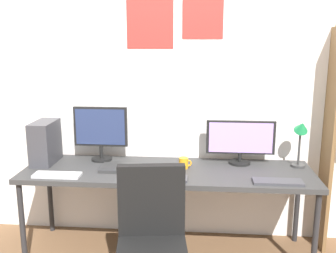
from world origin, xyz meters
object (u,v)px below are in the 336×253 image
(monitor_left, at_px, (101,130))
(keyboard_right, at_px, (278,182))
(keyboard_center, at_px, (165,178))
(computer_mouse, at_px, (137,177))
(desk, at_px, (167,175))
(monitor_right, at_px, (240,140))
(laptop_closed, at_px, (120,168))
(keyboard_left, at_px, (57,175))
(desk_lamp, at_px, (301,135))
(pc_tower, at_px, (45,142))
(coffee_mug, at_px, (184,163))

(monitor_left, distance_m, keyboard_right, 1.53)
(keyboard_center, distance_m, computer_mouse, 0.21)
(monitor_left, bearing_deg, computer_mouse, -49.30)
(desk, bearing_deg, monitor_right, 19.49)
(computer_mouse, height_order, laptop_closed, computer_mouse)
(desk, height_order, laptop_closed, laptop_closed)
(monitor_right, bearing_deg, keyboard_left, -162.93)
(keyboard_right, relative_size, laptop_closed, 1.14)
(desk_lamp, relative_size, keyboard_right, 1.15)
(monitor_right, bearing_deg, computer_mouse, -150.99)
(desk, distance_m, monitor_left, 0.71)
(pc_tower, bearing_deg, laptop_closed, -10.76)
(monitor_right, bearing_deg, keyboard_center, -143.60)
(keyboard_left, xyz_separation_m, keyboard_right, (1.68, 0.00, 0.00))
(desk_lamp, height_order, laptop_closed, desk_lamp)
(keyboard_center, bearing_deg, desk_lamp, 19.19)
(desk_lamp, bearing_deg, keyboard_center, -160.81)
(monitor_right, bearing_deg, keyboard_right, -61.51)
(monitor_left, xyz_separation_m, keyboard_left, (-0.24, -0.44, -0.26))
(desk_lamp, relative_size, laptop_closed, 1.31)
(monitor_right, xyz_separation_m, laptop_closed, (-0.98, -0.24, -0.19))
(laptop_closed, bearing_deg, keyboard_left, -155.99)
(monitor_right, bearing_deg, coffee_mug, -160.72)
(pc_tower, distance_m, keyboard_center, 1.12)
(desk, xyz_separation_m, computer_mouse, (-0.21, -0.24, 0.06))
(keyboard_center, relative_size, laptop_closed, 1.07)
(desk_lamp, height_order, keyboard_center, desk_lamp)
(monitor_left, relative_size, pc_tower, 1.31)
(keyboard_right, distance_m, computer_mouse, 1.05)
(keyboard_right, relative_size, computer_mouse, 3.80)
(coffee_mug, bearing_deg, computer_mouse, -140.18)
(keyboard_center, relative_size, coffee_mug, 3.24)
(keyboard_center, bearing_deg, monitor_left, 143.60)
(laptop_closed, bearing_deg, coffee_mug, 8.57)
(monitor_right, height_order, desk_lamp, desk_lamp)
(monitor_left, relative_size, keyboard_left, 1.30)
(desk_lamp, height_order, coffee_mug, desk_lamp)
(laptop_closed, relative_size, coffee_mug, 3.02)
(pc_tower, relative_size, keyboard_right, 0.99)
(monitor_left, height_order, laptop_closed, monitor_left)
(computer_mouse, bearing_deg, keyboard_left, 179.25)
(monitor_left, height_order, coffee_mug, monitor_left)
(monitor_left, xyz_separation_m, computer_mouse, (0.39, -0.45, -0.25))
(computer_mouse, relative_size, laptop_closed, 0.30)
(pc_tower, bearing_deg, monitor_left, 13.79)
(desk, bearing_deg, keyboard_left, -164.69)
(keyboard_center, bearing_deg, keyboard_right, 0.00)
(desk, xyz_separation_m, keyboard_left, (-0.84, -0.23, 0.06))
(pc_tower, distance_m, laptop_closed, 0.71)
(monitor_right, height_order, keyboard_right, monitor_right)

